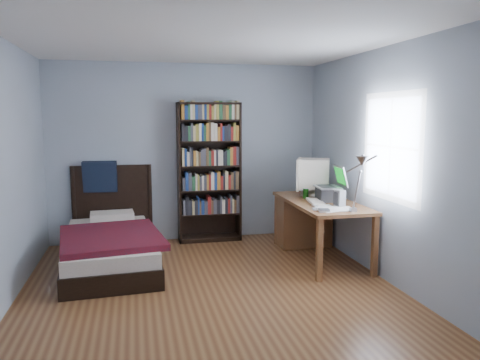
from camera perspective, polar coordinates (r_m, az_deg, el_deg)
The scene contains 14 objects.
room at distance 4.63m, azimuth -3.39°, elevation 1.41°, with size 4.20×4.24×2.50m.
desk at distance 6.32m, azimuth 8.20°, elevation -4.61°, with size 0.75×1.63×0.73m.
crt_monitor at distance 6.23m, azimuth 8.77°, elevation 0.69°, with size 0.57×0.52×0.49m.
laptop at distance 5.86m, azimuth 10.79°, elevation -1.36°, with size 0.38×0.38×0.43m.
desk_lamp at distance 4.78m, azimuth 14.55°, elevation 1.51°, with size 0.25×0.56×0.66m.
keyboard at distance 5.71m, azimuth 9.19°, elevation -2.62°, with size 0.16×0.41×0.03m, color beige.
speaker at distance 5.52m, azimuth 12.08°, elevation -2.20°, with size 0.10×0.10×0.19m, color gray.
soda_can at distance 5.98m, azimuth 8.02°, elevation -1.64°, with size 0.07×0.07×0.13m, color #073307.
mouse at distance 6.08m, azimuth 8.96°, elevation -1.94°, with size 0.07×0.12×0.04m, color silver.
phone_silver at distance 5.46m, azimuth 9.13°, elevation -3.14°, with size 0.05×0.09×0.02m, color #B1B1B5.
phone_grey at distance 5.28m, azimuth 9.09°, elevation -3.51°, with size 0.05×0.09×0.02m, color gray.
external_drive at distance 5.21m, azimuth 10.21°, elevation -3.68°, with size 0.11×0.11×0.02m, color gray.
bookshelf at distance 6.61m, azimuth -3.78°, elevation 0.96°, with size 0.88×0.30×1.95m.
bed at distance 5.88m, azimuth -15.54°, elevation -7.39°, with size 1.25×2.13×1.16m.
Camera 1 is at (-0.72, -4.55, 1.77)m, focal length 35.00 mm.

